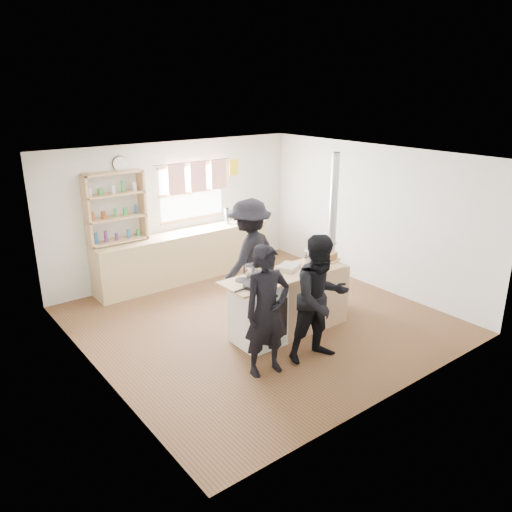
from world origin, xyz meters
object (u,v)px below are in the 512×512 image
at_px(flue_heater, 330,270).
at_px(person_near_left, 267,311).
at_px(thermos, 227,216).
at_px(skillet_greens, 253,285).
at_px(stockpot_stove, 253,271).
at_px(person_near_right, 321,299).
at_px(person_far, 250,257).
at_px(roast_tray, 289,267).
at_px(stockpot_counter, 315,257).
at_px(bread_board, 331,257).
at_px(cooking_island, 290,302).

relative_size(flue_heater, person_near_left, 1.50).
height_order(thermos, skillet_greens, thermos).
xyz_separation_m(stockpot_stove, person_near_right, (0.33, -0.99, -0.17)).
distance_m(thermos, person_far, 2.05).
bearing_deg(skillet_greens, person_near_right, -49.77).
xyz_separation_m(roast_tray, person_near_left, (-0.98, -0.73, -0.14)).
xyz_separation_m(skillet_greens, stockpot_counter, (1.26, 0.16, 0.08)).
relative_size(roast_tray, flue_heater, 0.16).
bearing_deg(person_far, stockpot_stove, 36.39).
bearing_deg(stockpot_stove, thermos, 62.59).
bearing_deg(person_far, bread_board, 112.28).
bearing_deg(flue_heater, person_near_right, -140.21).
bearing_deg(person_near_left, bread_board, 29.03).
relative_size(roast_tray, person_near_left, 0.24).
relative_size(skillet_greens, flue_heater, 0.12).
relative_size(stockpot_counter, bread_board, 0.98).
height_order(thermos, stockpot_stove, thermos).
height_order(stockpot_stove, person_near_right, person_near_right).
height_order(roast_tray, bread_board, bread_board).
relative_size(thermos, cooking_island, 0.15).
bearing_deg(person_far, person_near_left, 40.01).
distance_m(roast_tray, person_near_left, 1.23).
bearing_deg(roast_tray, bread_board, -6.84).
xyz_separation_m(stockpot_counter, bread_board, (0.29, -0.04, -0.05)).
xyz_separation_m(thermos, cooking_island, (-0.80, -2.77, -0.58)).
xyz_separation_m(cooking_island, skillet_greens, (-0.77, -0.13, 0.49)).
bearing_deg(person_far, roast_tray, 75.20).
distance_m(stockpot_stove, stockpot_counter, 1.04).
height_order(roast_tray, person_far, person_far).
bearing_deg(thermos, cooking_island, -106.18).
xyz_separation_m(stockpot_counter, flue_heater, (0.55, 0.19, -0.39)).
distance_m(roast_tray, flue_heater, 1.08).
bearing_deg(person_far, thermos, -134.46).
distance_m(cooking_island, stockpot_stove, 0.79).
bearing_deg(bread_board, roast_tray, 173.16).
distance_m(cooking_island, flue_heater, 1.08).
distance_m(roast_tray, person_near_right, 0.92).
height_order(thermos, cooking_island, thermos).
height_order(cooking_island, person_near_right, person_near_right).
distance_m(stockpot_stove, bread_board, 1.33).
relative_size(thermos, person_far, 0.16).
bearing_deg(stockpot_stove, bread_board, -8.53).
bearing_deg(cooking_island, thermos, 73.82).
relative_size(skillet_greens, person_near_left, 0.18).
distance_m(stockpot_counter, bread_board, 0.30).
distance_m(stockpot_stove, flue_heater, 1.62).
distance_m(cooking_island, person_near_left, 1.22).
height_order(bread_board, person_near_right, person_near_right).
height_order(person_near_left, person_near_right, person_near_right).
height_order(stockpot_counter, flue_heater, flue_heater).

